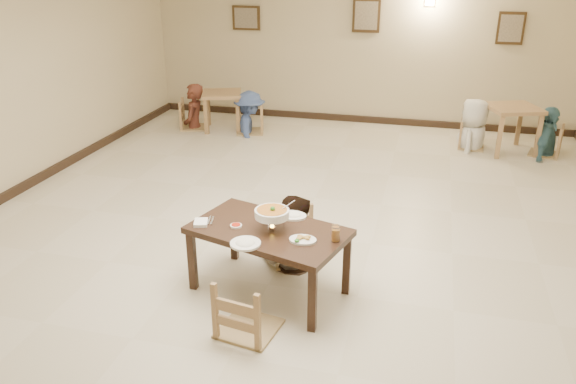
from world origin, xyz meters
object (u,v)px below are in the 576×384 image
(bg_table_right, at_px, (512,115))
(bg_chair_rl, at_px, (474,123))
(chair_far, at_px, (296,217))
(bg_chair_ll, at_px, (193,102))
(bg_table_left, at_px, (222,99))
(curry_warmer, at_px, (272,214))
(bg_diner_b, at_px, (249,91))
(main_diner, at_px, (292,196))
(bg_chair_rr, at_px, (549,127))
(bg_chair_lr, at_px, (249,105))
(bg_diner_d, at_px, (552,107))
(chair_near, at_px, (248,280))
(drink_glass, at_px, (336,234))
(bg_diner_c, at_px, (477,99))
(bg_diner_a, at_px, (192,84))
(main_table, at_px, (269,236))

(bg_table_right, relative_size, bg_chair_rl, 1.12)
(chair_far, bearing_deg, bg_chair_ll, 103.16)
(chair_far, distance_m, bg_table_left, 5.04)
(curry_warmer, relative_size, bg_diner_b, 0.23)
(main_diner, distance_m, bg_chair_rr, 5.42)
(main_diner, xyz_separation_m, bg_chair_lr, (-1.90, 4.39, -0.26))
(bg_diner_b, distance_m, bg_diner_d, 5.05)
(chair_near, relative_size, drink_glass, 6.82)
(curry_warmer, xyz_separation_m, bg_chair_rl, (2.04, 5.08, -0.40))
(curry_warmer, relative_size, bg_chair_rl, 0.41)
(bg_table_right, bearing_deg, bg_diner_c, 175.74)
(bg_chair_ll, bearing_deg, bg_chair_rr, -106.92)
(chair_far, relative_size, bg_diner_b, 0.66)
(chair_far, bearing_deg, chair_near, -116.23)
(bg_diner_b, bearing_deg, bg_chair_rr, -109.74)
(chair_near, xyz_separation_m, bg_diner_a, (-2.93, 5.63, 0.33))
(main_table, relative_size, bg_table_left, 1.80)
(bg_chair_rr, bearing_deg, bg_chair_ll, -74.66)
(main_table, bearing_deg, bg_diner_a, 136.61)
(bg_chair_lr, bearing_deg, bg_diner_b, 73.98)
(bg_table_left, height_order, bg_table_right, bg_table_right)
(bg_chair_lr, bearing_deg, bg_diner_c, 75.20)
(bg_table_right, relative_size, bg_chair_ll, 0.96)
(bg_chair_ll, height_order, bg_chair_lr, bg_chair_lr)
(bg_chair_ll, bearing_deg, drink_glass, -161.88)
(main_table, relative_size, bg_table_right, 1.63)
(curry_warmer, bearing_deg, bg_table_left, 115.44)
(curry_warmer, bearing_deg, bg_chair_ll, 120.68)
(bg_chair_ll, bearing_deg, main_table, -166.64)
(chair_far, xyz_separation_m, bg_chair_rl, (1.98, 4.40, -0.06))
(bg_table_left, distance_m, bg_diner_c, 4.46)
(chair_near, height_order, bg_table_right, chair_near)
(bg_chair_rl, relative_size, bg_diner_c, 0.52)
(bg_chair_ll, bearing_deg, bg_diner_a, -0.00)
(bg_chair_rl, bearing_deg, bg_diner_c, -86.03)
(bg_chair_rl, bearing_deg, bg_diner_b, 95.18)
(bg_chair_rl, bearing_deg, main_diner, 159.85)
(chair_near, xyz_separation_m, bg_table_right, (2.65, 5.67, 0.12))
(curry_warmer, bearing_deg, bg_chair_rr, 57.59)
(main_table, relative_size, bg_diner_a, 0.96)
(chair_near, height_order, drink_glass, chair_near)
(bg_chair_rr, bearing_deg, main_diner, -20.32)
(main_table, height_order, bg_table_right, bg_table_right)
(bg_diner_a, bearing_deg, bg_diner_d, 82.80)
(curry_warmer, relative_size, bg_diner_d, 0.22)
(chair_near, relative_size, bg_table_right, 1.04)
(bg_diner_d, bearing_deg, bg_chair_rl, 103.50)
(bg_table_left, distance_m, bg_table_right, 5.03)
(curry_warmer, bearing_deg, bg_diner_a, 120.68)
(chair_near, relative_size, bg_chair_rr, 1.08)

